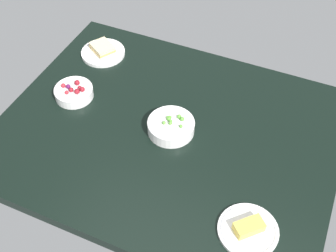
{
  "coord_description": "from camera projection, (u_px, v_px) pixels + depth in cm",
  "views": [
    {
      "loc": [
        41.05,
        -93.17,
        117.71
      ],
      "look_at": [
        0.0,
        0.0,
        6.0
      ],
      "focal_mm": 46.83,
      "sensor_mm": 36.0,
      "label": 1
    }
  ],
  "objects": [
    {
      "name": "dining_table",
      "position": [
        168.0,
        134.0,
        1.54
      ],
      "size": [
        116.04,
        92.35,
        4.0
      ],
      "primitive_type": "cube",
      "color": "black",
      "rests_on": "ground"
    },
    {
      "name": "plate_cheese",
      "position": [
        248.0,
        229.0,
        1.25
      ],
      "size": [
        17.69,
        17.69,
        4.01
      ],
      "color": "white",
      "rests_on": "dining_table"
    },
    {
      "name": "plate_sandwich",
      "position": [
        103.0,
        51.0,
        1.8
      ],
      "size": [
        17.9,
        17.9,
        4.66
      ],
      "color": "white",
      "rests_on": "dining_table"
    },
    {
      "name": "bowl_peas",
      "position": [
        171.0,
        127.0,
        1.5
      ],
      "size": [
        16.41,
        16.41,
        5.69
      ],
      "color": "white",
      "rests_on": "dining_table"
    },
    {
      "name": "bowl_berries",
      "position": [
        74.0,
        92.0,
        1.62
      ],
      "size": [
        14.38,
        14.38,
        5.69
      ],
      "color": "white",
      "rests_on": "dining_table"
    }
  ]
}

